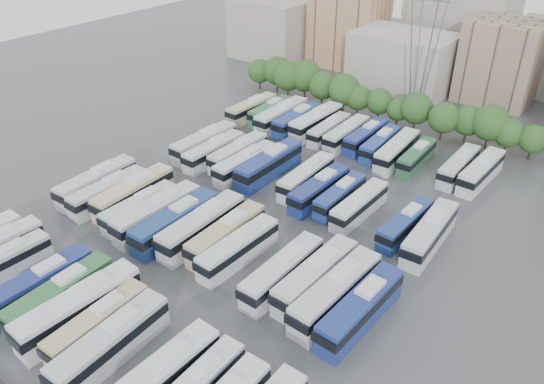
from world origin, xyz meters
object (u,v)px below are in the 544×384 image
Objects in this scene: bus_r2_s8 at (319,189)px; bus_r1_s3 at (140,208)px; bus_r3_s5 at (329,130)px; electricity_pylon at (429,14)px; bus_r3_s4 at (316,121)px; bus_r2_s12 at (405,224)px; bus_r3_s2 at (281,115)px; bus_r0_s2 at (3,263)px; bus_r1_s8 at (238,248)px; bus_r0_s5 at (60,295)px; bus_r1_s4 at (157,213)px; bus_r0_s10 at (159,378)px; bus_r3_s13 at (481,171)px; bus_r1_s0 at (97,182)px; bus_r3_s3 at (297,120)px; bus_r3_s0 at (252,109)px; bus_r2_s5 at (269,164)px; bus_r2_s7 at (306,177)px; bus_r0_s6 at (79,308)px; bus_r1_s11 at (316,276)px; bus_r1_s5 at (176,222)px; bus_r2_s4 at (246,163)px; bus_r2_s13 at (430,233)px; bus_r0_s4 at (40,284)px; bus_r3_s6 at (347,134)px; bus_r3_s8 at (380,144)px; bus_r3_s9 at (397,150)px; bus_r3_s10 at (417,156)px; bus_r1_s7 at (226,234)px; bus_r1_s1 at (108,192)px; bus_r1_s6 at (202,226)px; bus_r2_s1 at (204,143)px; bus_r2_s3 at (238,153)px; bus_r1_s12 at (336,292)px; bus_r2_s2 at (214,151)px; bus_r0_s8 at (111,343)px; bus_r1_s2 at (134,193)px; bus_r1_s10 at (282,272)px; bus_r2_s9 at (340,196)px; bus_r3_s12 at (459,166)px.

bus_r1_s3 is at bearing -129.90° from bus_r2_s8.
electricity_pylon is at bearing 69.77° from bus_r3_s5.
electricity_pylon is 2.55× the size of bus_r3_s4.
bus_r3_s2 reaches higher than bus_r2_s12.
bus_r0_s2 is 27.06m from bus_r1_s8.
bus_r1_s4 is (-3.60, 16.84, 0.13)m from bus_r0_s5.
bus_r0_s10 is 55.99m from bus_r3_s13.
bus_r1_s3 is at bearing -5.40° from bus_r1_s0.
bus_r3_s3 reaches higher than bus_r3_s5.
bus_r1_s3 is 37.20m from bus_r3_s0.
bus_r2_s5 reaches higher than bus_r2_s7.
bus_r1_s11 is at bearing 51.79° from bus_r0_s6.
bus_r1_s5 reaches higher than bus_r3_s4.
bus_r2_s13 is (29.97, -0.39, 0.10)m from bus_r2_s4.
bus_r0_s4 is 0.95× the size of bus_r2_s13.
bus_r3_s6 is 6.41m from bus_r3_s8.
bus_r3_s9 is 3.29m from bus_r3_s10.
bus_r1_s7 is 1.05× the size of bus_r3_s0.
bus_r1_s1 is 16.53m from bus_r1_s6.
bus_r2_s12 is 0.90× the size of bus_r3_s3.
bus_r0_s2 is at bearing -94.52° from bus_r3_s3.
bus_r2_s1 is at bearing -178.50° from bus_r2_s5.
bus_r2_s5 is 1.04× the size of bus_r2_s13.
bus_r2_s12 is at bearing -4.43° from bus_r2_s3.
bus_r2_s5 is 1.21× the size of bus_r2_s12.
bus_r1_s12 reaches higher than bus_r2_s2.
bus_r2_s13 is (3.43, -0.36, 0.28)m from bus_r2_s12.
bus_r1_s7 is (13.34, 2.34, 0.14)m from bus_r1_s3.
bus_r3_s13 is (29.74, 37.30, -0.15)m from bus_r1_s4.
bus_r2_s12 is at bearing 27.39° from bus_r1_s1.
bus_r2_s13 reaches higher than bus_r2_s12.
bus_r3_s6 is (-13.05, 54.53, -0.14)m from bus_r0_s10.
bus_r3_s6 is at bearing 66.70° from bus_r1_s1.
bus_r0_s8 is 38.04m from bus_r2_s4.
bus_r2_s13 is (36.69, -0.53, 0.13)m from bus_r2_s2.
bus_r1_s2 reaches higher than bus_r2_s1.
bus_r1_s4 is 1.01× the size of bus_r3_s2.
bus_r1_s6 is at bearing -148.05° from bus_r2_s13.
bus_r1_s4 is 1.04× the size of bus_r2_s1.
electricity_pylon is at bearing 77.64° from bus_r1_s3.
bus_r1_s11 reaches higher than bus_r3_s3.
bus_r2_s8 is (3.08, 16.28, -0.07)m from bus_r1_s7.
bus_r2_s1 is at bearing 124.56° from bus_r1_s5.
bus_r1_s6 is at bearing 71.29° from bus_r0_s4.
bus_r1_s3 is at bearing -108.40° from bus_r2_s5.
bus_r1_s10 is at bearing -82.56° from bus_r3_s8.
bus_r2_s8 is 3.16m from bus_r2_s9.
bus_r3_s12 is at bearing 73.82° from bus_r0_s8.
bus_r3_s6 is 1.03× the size of bus_r3_s12.
bus_r0_s6 is at bearing -134.92° from bus_r1_s12.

